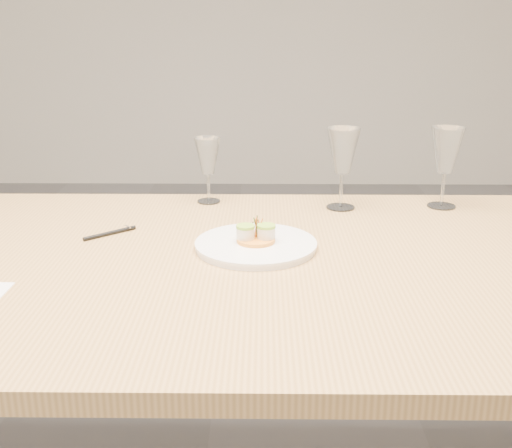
{
  "coord_description": "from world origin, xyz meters",
  "views": [
    {
      "loc": [
        0.16,
        -1.25,
        1.24
      ],
      "look_at": [
        0.15,
        0.08,
        0.8
      ],
      "focal_mm": 45.0,
      "sensor_mm": 36.0,
      "label": 1
    }
  ],
  "objects_px": {
    "ballpoint_pen": "(110,233)",
    "wine_glass_2": "(343,153)",
    "dining_table": "(186,288)",
    "dinner_plate": "(256,244)",
    "wine_glass_1": "(208,157)",
    "wine_glass_3": "(446,152)"
  },
  "relations": [
    {
      "from": "ballpoint_pen",
      "to": "wine_glass_2",
      "type": "distance_m",
      "value": 0.62
    },
    {
      "from": "dining_table",
      "to": "wine_glass_2",
      "type": "xyz_separation_m",
      "value": [
        0.37,
        0.37,
        0.22
      ]
    },
    {
      "from": "dining_table",
      "to": "dinner_plate",
      "type": "bearing_deg",
      "value": 21.83
    },
    {
      "from": "wine_glass_1",
      "to": "ballpoint_pen",
      "type": "bearing_deg",
      "value": -126.66
    },
    {
      "from": "wine_glass_1",
      "to": "wine_glass_3",
      "type": "relative_size",
      "value": 0.84
    },
    {
      "from": "dining_table",
      "to": "ballpoint_pen",
      "type": "distance_m",
      "value": 0.25
    },
    {
      "from": "ballpoint_pen",
      "to": "wine_glass_3",
      "type": "distance_m",
      "value": 0.87
    },
    {
      "from": "dining_table",
      "to": "wine_glass_3",
      "type": "xyz_separation_m",
      "value": [
        0.64,
        0.38,
        0.22
      ]
    },
    {
      "from": "wine_glass_3",
      "to": "ballpoint_pen",
      "type": "bearing_deg",
      "value": -163.93
    },
    {
      "from": "wine_glass_2",
      "to": "wine_glass_3",
      "type": "xyz_separation_m",
      "value": [
        0.27,
        0.01,
        -0.0
      ]
    },
    {
      "from": "dining_table",
      "to": "wine_glass_3",
      "type": "relative_size",
      "value": 11.37
    },
    {
      "from": "wine_glass_2",
      "to": "wine_glass_3",
      "type": "height_order",
      "value": "same"
    },
    {
      "from": "wine_glass_2",
      "to": "ballpoint_pen",
      "type": "bearing_deg",
      "value": -158.17
    },
    {
      "from": "dinner_plate",
      "to": "wine_glass_1",
      "type": "xyz_separation_m",
      "value": [
        -0.13,
        0.36,
        0.11
      ]
    },
    {
      "from": "dining_table",
      "to": "dinner_plate",
      "type": "height_order",
      "value": "dinner_plate"
    },
    {
      "from": "dinner_plate",
      "to": "wine_glass_3",
      "type": "bearing_deg",
      "value": 33.68
    },
    {
      "from": "dining_table",
      "to": "wine_glass_1",
      "type": "height_order",
      "value": "wine_glass_1"
    },
    {
      "from": "dining_table",
      "to": "wine_glass_1",
      "type": "relative_size",
      "value": 13.61
    },
    {
      "from": "dinner_plate",
      "to": "wine_glass_1",
      "type": "relative_size",
      "value": 1.5
    },
    {
      "from": "dinner_plate",
      "to": "wine_glass_2",
      "type": "bearing_deg",
      "value": 54.79
    },
    {
      "from": "ballpoint_pen",
      "to": "dinner_plate",
      "type": "bearing_deg",
      "value": -55.67
    },
    {
      "from": "dinner_plate",
      "to": "ballpoint_pen",
      "type": "relative_size",
      "value": 2.51
    }
  ]
}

